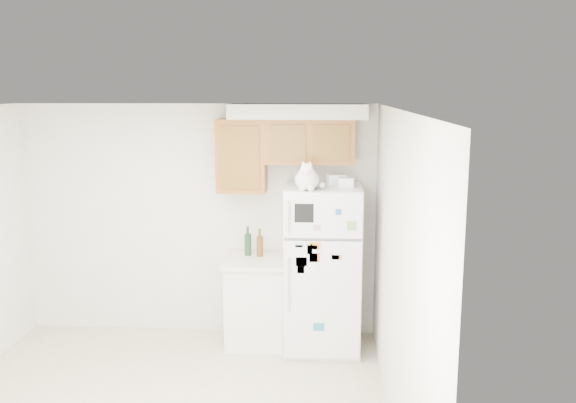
# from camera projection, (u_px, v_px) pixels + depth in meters

# --- Properties ---
(room_shell) EXTENTS (3.84, 4.04, 2.52)m
(room_shell) POSITION_uv_depth(u_px,v_px,m) (168.00, 215.00, 4.79)
(room_shell) COLOR silver
(room_shell) RESTS_ON ground_plane
(refrigerator) EXTENTS (0.76, 0.78, 1.70)m
(refrigerator) POSITION_uv_depth(u_px,v_px,m) (323.00, 268.00, 6.20)
(refrigerator) COLOR white
(refrigerator) RESTS_ON ground_plane
(base_counter) EXTENTS (0.64, 0.64, 0.92)m
(base_counter) POSITION_uv_depth(u_px,v_px,m) (256.00, 301.00, 6.39)
(base_counter) COLOR white
(base_counter) RESTS_ON ground_plane
(cat) EXTENTS (0.29, 0.42, 0.30)m
(cat) POSITION_uv_depth(u_px,v_px,m) (307.00, 178.00, 5.79)
(cat) COLOR white
(cat) RESTS_ON refrigerator
(storage_box_back) EXTENTS (0.20, 0.16, 0.10)m
(storage_box_back) POSITION_uv_depth(u_px,v_px,m) (336.00, 179.00, 6.16)
(storage_box_back) COLOR white
(storage_box_back) RESTS_ON refrigerator
(storage_box_front) EXTENTS (0.16, 0.12, 0.09)m
(storage_box_front) POSITION_uv_depth(u_px,v_px,m) (346.00, 182.00, 5.99)
(storage_box_front) COLOR white
(storage_box_front) RESTS_ON refrigerator
(bottle_green) EXTENTS (0.07, 0.07, 0.31)m
(bottle_green) POSITION_uv_depth(u_px,v_px,m) (248.00, 241.00, 6.40)
(bottle_green) COLOR #19381E
(bottle_green) RESTS_ON base_counter
(bottle_amber) EXTENTS (0.07, 0.07, 0.29)m
(bottle_amber) POSITION_uv_depth(u_px,v_px,m) (260.00, 243.00, 6.37)
(bottle_amber) COLOR #593814
(bottle_amber) RESTS_ON base_counter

